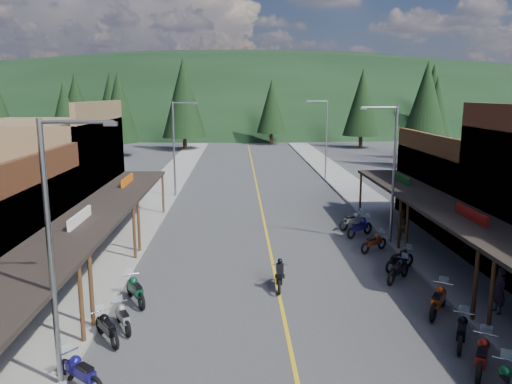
{
  "coord_description": "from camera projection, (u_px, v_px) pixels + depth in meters",
  "views": [
    {
      "loc": [
        -1.76,
        -19.71,
        8.66
      ],
      "look_at": [
        -0.72,
        8.8,
        3.0
      ],
      "focal_mm": 35.0,
      "sensor_mm": 36.0,
      "label": 1
    }
  ],
  "objects": [
    {
      "name": "bike_west_7",
      "position": [
        123.0,
        316.0,
        18.5
      ],
      "size": [
        1.42,
        2.0,
        1.09
      ],
      "primitive_type": null,
      "rotation": [
        0.0,
        0.0,
        0.46
      ],
      "color": "gray",
      "rests_on": "ground"
    },
    {
      "name": "bike_west_6",
      "position": [
        107.0,
        327.0,
        17.59
      ],
      "size": [
        1.69,
        2.04,
        1.15
      ],
      "primitive_type": null,
      "rotation": [
        0.0,
        0.0,
        0.6
      ],
      "color": "black",
      "rests_on": "ground"
    },
    {
      "name": "pine_1",
      "position": [
        111.0,
        102.0,
        87.42
      ],
      "size": [
        5.88,
        5.88,
        12.5
      ],
      "color": "black",
      "rests_on": "ground"
    },
    {
      "name": "bike_east_10",
      "position": [
        374.0,
        242.0,
        27.66
      ],
      "size": [
        2.03,
        1.72,
        1.15
      ],
      "primitive_type": null,
      "rotation": [
        0.0,
        0.0,
        -0.95
      ],
      "color": "maroon",
      "rests_on": "ground"
    },
    {
      "name": "pine_7",
      "position": [
        76.0,
        101.0,
        93.02
      ],
      "size": [
        5.88,
        5.88,
        12.5
      ],
      "color": "black",
      "rests_on": "ground"
    },
    {
      "name": "pine_10",
      "position": [
        119.0,
        107.0,
        68.12
      ],
      "size": [
        5.38,
        5.38,
        11.6
      ],
      "color": "black",
      "rests_on": "ground"
    },
    {
      "name": "sidewalk_east",
      "position": [
        365.0,
        200.0,
        40.97
      ],
      "size": [
        3.4,
        94.0,
        0.15
      ],
      "primitive_type": "cube",
      "color": "gray",
      "rests_on": "ground"
    },
    {
      "name": "rider_on_bike",
      "position": [
        280.0,
        276.0,
        22.36
      ],
      "size": [
        0.84,
        2.03,
        1.51
      ],
      "rotation": [
        0.0,
        0.0,
        -0.09
      ],
      "color": "black",
      "rests_on": "ground"
    },
    {
      "name": "pine_9",
      "position": [
        436.0,
        111.0,
        64.79
      ],
      "size": [
        4.93,
        4.93,
        10.8
      ],
      "color": "black",
      "rests_on": "ground"
    },
    {
      "name": "streetlight_3",
      "position": [
        325.0,
        136.0,
        49.85
      ],
      "size": [
        2.16,
        0.18,
        8.0
      ],
      "color": "gray",
      "rests_on": "ground"
    },
    {
      "name": "pine_4",
      "position": [
        362.0,
        102.0,
        79.11
      ],
      "size": [
        5.88,
        5.88,
        12.5
      ],
      "color": "black",
      "rests_on": "ground"
    },
    {
      "name": "bike_east_7",
      "position": [
        439.0,
        299.0,
        19.77
      ],
      "size": [
        1.94,
        2.33,
        1.32
      ],
      "primitive_type": null,
      "rotation": [
        0.0,
        0.0,
        -0.6
      ],
      "color": "#B23A0C",
      "rests_on": "ground"
    },
    {
      "name": "shop_east_3",
      "position": [
        479.0,
        190.0,
        32.14
      ],
      "size": [
        10.9,
        10.2,
        6.2
      ],
      "color": "#4C2D16",
      "rests_on": "ground"
    },
    {
      "name": "bike_east_8",
      "position": [
        398.0,
        269.0,
        23.27
      ],
      "size": [
        1.9,
        2.0,
        1.18
      ],
      "primitive_type": null,
      "rotation": [
        0.0,
        0.0,
        -0.73
      ],
      "color": "black",
      "rests_on": "ground"
    },
    {
      "name": "pine_8",
      "position": [
        65.0,
        117.0,
        58.33
      ],
      "size": [
        4.48,
        4.48,
        10.0
      ],
      "color": "black",
      "rests_on": "ground"
    },
    {
      "name": "bike_east_6",
      "position": [
        462.0,
        330.0,
        17.31
      ],
      "size": [
        1.58,
        2.16,
        1.19
      ],
      "primitive_type": null,
      "rotation": [
        0.0,
        0.0,
        -0.48
      ],
      "color": "black",
      "rests_on": "ground"
    },
    {
      "name": "sidewalk_west",
      "position": [
        153.0,
        201.0,
        40.35
      ],
      "size": [
        3.4,
        94.0,
        0.15
      ],
      "primitive_type": "cube",
      "color": "gray",
      "rests_on": "ground"
    },
    {
      "name": "pine_2",
      "position": [
        184.0,
        98.0,
        76.01
      ],
      "size": [
        6.72,
        6.72,
        14.0
      ],
      "color": "black",
      "rests_on": "ground"
    },
    {
      "name": "pedestrian_east_a",
      "position": [
        499.0,
        290.0,
        19.5
      ],
      "size": [
        0.49,
        0.71,
        1.9
      ],
      "primitive_type": "imported",
      "rotation": [
        0.0,
        0.0,
        -1.52
      ],
      "color": "#2A2131",
      "rests_on": "sidewalk_east"
    },
    {
      "name": "bike_east_5",
      "position": [
        482.0,
        354.0,
        15.61
      ],
      "size": [
        1.8,
        2.28,
        1.27
      ],
      "primitive_type": null,
      "rotation": [
        0.0,
        0.0,
        -0.56
      ],
      "color": "maroon",
      "rests_on": "ground"
    },
    {
      "name": "bike_east_12",
      "position": [
        353.0,
        220.0,
        32.21
      ],
      "size": [
        2.29,
        1.8,
        1.28
      ],
      "primitive_type": null,
      "rotation": [
        0.0,
        0.0,
        -1.02
      ],
      "color": "#95969A",
      "rests_on": "ground"
    },
    {
      "name": "centerline",
      "position": [
        260.0,
        201.0,
        40.67
      ],
      "size": [
        0.15,
        90.0,
        0.01
      ],
      "primitive_type": "cube",
      "color": "gold",
      "rests_on": "ground"
    },
    {
      "name": "bike_west_5",
      "position": [
        81.0,
        371.0,
        14.73
      ],
      "size": [
        2.07,
        1.91,
        1.21
      ],
      "primitive_type": null,
      "rotation": [
        0.0,
        0.0,
        0.87
      ],
      "color": "navy",
      "rests_on": "ground"
    },
    {
      "name": "bike_east_11",
      "position": [
        360.0,
        226.0,
        30.53
      ],
      "size": [
        2.26,
        2.04,
        1.31
      ],
      "primitive_type": null,
      "rotation": [
        0.0,
        0.0,
        -0.89
      ],
      "color": "navy",
      "rests_on": "ground"
    },
    {
      "name": "pine_5",
      "position": [
        433.0,
        97.0,
        91.3
      ],
      "size": [
        6.72,
        6.72,
        14.0
      ],
      "color": "black",
      "rests_on": "ground"
    },
    {
      "name": "pine_11",
      "position": [
        426.0,
        106.0,
        57.63
      ],
      "size": [
        5.82,
        5.82,
        12.4
      ],
      "color": "black",
      "rests_on": "ground"
    },
    {
      "name": "shop_west_3",
      "position": [
        45.0,
        177.0,
        30.97
      ],
      "size": [
        10.9,
        10.2,
        8.2
      ],
      "color": "brown",
      "rests_on": "ground"
    },
    {
      "name": "pine_3",
      "position": [
        272.0,
        106.0,
        84.64
      ],
      "size": [
        5.04,
        5.04,
        11.0
      ],
      "color": "black",
      "rests_on": "ground"
    },
    {
      "name": "bike_east_4",
      "position": [
        504.0,
        384.0,
        13.95
      ],
      "size": [
        1.87,
        2.35,
        1.31
      ],
      "primitive_type": null,
      "rotation": [
        0.0,
        0.0,
        -0.56
      ],
      "color": "#0E4628",
      "rests_on": "ground"
    },
    {
      "name": "ridge_hill",
      "position": [
        243.0,
        122.0,
        153.4
      ],
      "size": [
        310.0,
        140.0,
        60.0
      ],
      "primitive_type": "ellipsoid",
      "color": "black",
      "rests_on": "ground"
    },
    {
      "name": "ground",
      "position": [
        281.0,
        302.0,
        21.07
      ],
      "size": [
        220.0,
        220.0,
        0.0
      ],
      "primitive_type": "plane",
      "color": "#38383A",
      "rests_on": "ground"
    },
    {
      "name": "streetlight_0",
      "position": [
        55.0,
        245.0,
        14.07
      ],
      "size": [
        2.16,
        0.18,
        8.0
      ],
      "color": "gray",
      "rests_on": "ground"
    },
    {
      "name": "bike_east_9",
      "position": [
        400.0,
        259.0,
        24.74
      ],
      "size": [
        2.1,
        1.8,
        1.2
      ],
      "primitive_type": null,
      "rotation": [
        0.0,
        0.0,
        -0.94
      ],
      "color": "black",
      "rests_on": "ground"
    },
    {
      "name": "streetlight_1",
      "position": [
        176.0,
        145.0,
        41.52
      ],
      "size": [
        2.16,
        0.18,
        8.0
      ],
      "color": "gray",
      "rests_on": "ground"
    },
    {
      "name": "bike_west_8",
      "position": [
        135.0,
        289.0,
        20.82
      ],
      "size": [
        1.72,
        2.34,
        1.28
      ],
      "primitive_type": null,
      "rotation": [
        0.0,
        0.0,
        0.49
      ],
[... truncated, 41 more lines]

